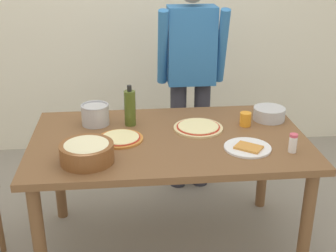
{
  "coord_description": "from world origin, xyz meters",
  "views": [
    {
      "loc": [
        -0.24,
        -2.4,
        1.85
      ],
      "look_at": [
        0.0,
        0.05,
        0.81
      ],
      "focal_mm": 48.57,
      "sensor_mm": 36.0,
      "label": 1
    }
  ],
  "objects": [
    {
      "name": "salt_shaker",
      "position": [
        0.65,
        -0.26,
        0.81
      ],
      "size": [
        0.04,
        0.04,
        0.11
      ],
      "color": "white",
      "rests_on": "dining_table"
    },
    {
      "name": "popcorn_bowl",
      "position": [
        -0.45,
        -0.27,
        0.82
      ],
      "size": [
        0.28,
        0.28,
        0.11
      ],
      "color": "brown",
      "rests_on": "dining_table"
    },
    {
      "name": "plate_with_slice",
      "position": [
        0.42,
        -0.2,
        0.77
      ],
      "size": [
        0.26,
        0.26,
        0.02
      ],
      "color": "white",
      "rests_on": "dining_table"
    },
    {
      "name": "wall_back",
      "position": [
        0.0,
        1.6,
        1.3
      ],
      "size": [
        5.6,
        0.1,
        2.6
      ],
      "primitive_type": "cube",
      "color": "silver",
      "rests_on": "ground"
    },
    {
      "name": "pizza_raw_on_board",
      "position": [
        0.19,
        0.11,
        0.77
      ],
      "size": [
        0.3,
        0.3,
        0.02
      ],
      "color": "beige",
      "rests_on": "dining_table"
    },
    {
      "name": "steel_pot",
      "position": [
        -0.43,
        0.24,
        0.83
      ],
      "size": [
        0.17,
        0.17,
        0.13
      ],
      "color": "#B7B7BC",
      "rests_on": "dining_table"
    },
    {
      "name": "pizza_cooked_on_tray",
      "position": [
        -0.28,
        -0.01,
        0.77
      ],
      "size": [
        0.26,
        0.26,
        0.02
      ],
      "color": "#C67A33",
      "rests_on": "dining_table"
    },
    {
      "name": "cup_orange",
      "position": [
        0.49,
        0.13,
        0.8
      ],
      "size": [
        0.07,
        0.07,
        0.08
      ],
      "primitive_type": "cylinder",
      "color": "orange",
      "rests_on": "dining_table"
    },
    {
      "name": "olive_oil_bottle",
      "position": [
        -0.22,
        0.21,
        0.87
      ],
      "size": [
        0.07,
        0.07,
        0.26
      ],
      "color": "#47561E",
      "rests_on": "dining_table"
    },
    {
      "name": "mixing_bowl_steel",
      "position": [
        0.66,
        0.21,
        0.8
      ],
      "size": [
        0.2,
        0.2,
        0.08
      ],
      "color": "#B7B7BC",
      "rests_on": "dining_table"
    },
    {
      "name": "person_cook",
      "position": [
        0.24,
        0.76,
        0.94
      ],
      "size": [
        0.49,
        0.25,
        1.62
      ],
      "color": "#2D2D38",
      "rests_on": "ground"
    },
    {
      "name": "ground",
      "position": [
        0.0,
        0.0,
        0.0
      ],
      "size": [
        8.0,
        8.0,
        0.0
      ],
      "primitive_type": "plane",
      "color": "gray"
    },
    {
      "name": "dining_table",
      "position": [
        0.0,
        0.0,
        0.67
      ],
      "size": [
        1.6,
        0.96,
        0.76
      ],
      "color": "brown",
      "rests_on": "ground"
    }
  ]
}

